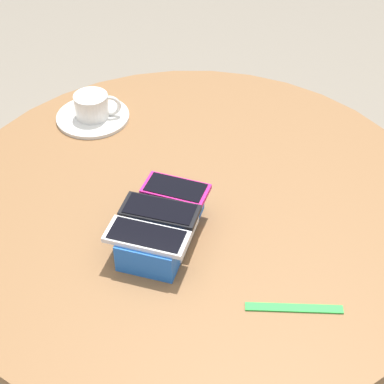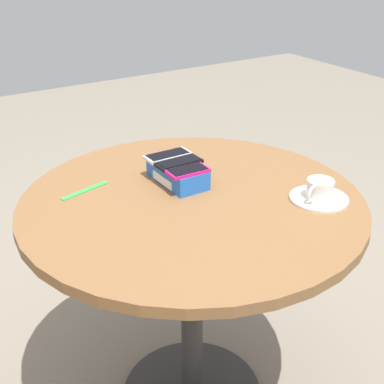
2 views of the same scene
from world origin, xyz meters
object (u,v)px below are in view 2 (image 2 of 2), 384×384
object	(u,v)px
phone_white	(168,155)
phone_black	(179,163)
lanyard_strap	(85,191)
phone_box	(177,173)
coffee_cup	(320,189)
round_table	(192,241)
saucer	(319,198)
phone_magenta	(188,171)

from	to	relation	value
phone_white	phone_black	xyz separation A→B (m)	(0.07, -0.00, 0.00)
lanyard_strap	phone_box	bearing A→B (deg)	70.69
coffee_cup	round_table	bearing A→B (deg)	-124.16
phone_box	phone_white	xyz separation A→B (m)	(-0.06, 0.00, 0.03)
phone_white	coffee_cup	bearing A→B (deg)	35.38
phone_box	coffee_cup	size ratio (longest dim) A/B	1.94
saucer	coffee_cup	world-z (taller)	coffee_cup
round_table	phone_white	distance (m)	0.27
phone_black	phone_box	bearing A→B (deg)	-130.47
phone_box	phone_white	distance (m)	0.07
lanyard_strap	saucer	bearing A→B (deg)	52.87
saucer	coffee_cup	size ratio (longest dim) A/B	1.59
phone_black	phone_magenta	world-z (taller)	same
phone_black	coffee_cup	distance (m)	0.41
saucer	round_table	bearing A→B (deg)	-123.81
phone_box	saucer	size ratio (longest dim) A/B	1.22
phone_magenta	lanyard_strap	distance (m)	0.30
saucer	lanyard_strap	world-z (taller)	saucer
round_table	lanyard_strap	size ratio (longest dim) A/B	6.12
phone_white	saucer	distance (m)	0.47
phone_white	phone_magenta	world-z (taller)	same
coffee_cup	lanyard_strap	distance (m)	0.67
saucer	phone_black	bearing A→B (deg)	-138.85
phone_white	phone_magenta	bearing A→B (deg)	-3.90
round_table	saucer	xyz separation A→B (m)	(0.20, 0.30, 0.14)
round_table	lanyard_strap	xyz separation A→B (m)	(-0.21, -0.24, 0.14)
round_table	lanyard_strap	bearing A→B (deg)	-130.89
phone_magenta	coffee_cup	distance (m)	0.37
coffee_cup	saucer	bearing A→B (deg)	106.87
round_table	phone_box	xyz separation A→B (m)	(-0.11, 0.02, 0.17)
phone_white	round_table	bearing A→B (deg)	-8.10
phone_box	lanyard_strap	distance (m)	0.28
lanyard_strap	round_table	bearing A→B (deg)	49.11
saucer	phone_white	bearing A→B (deg)	-144.30
lanyard_strap	phone_magenta	bearing A→B (deg)	58.21
round_table	coffee_cup	size ratio (longest dim) A/B	9.45
saucer	coffee_cup	xyz separation A→B (m)	(0.00, -0.00, 0.03)
round_table	coffee_cup	world-z (taller)	coffee_cup
phone_magenta	round_table	bearing A→B (deg)	-18.92
phone_magenta	coffee_cup	xyz separation A→B (m)	(0.25, 0.28, -0.03)
round_table	phone_magenta	world-z (taller)	phone_magenta
phone_white	lanyard_strap	world-z (taller)	phone_white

